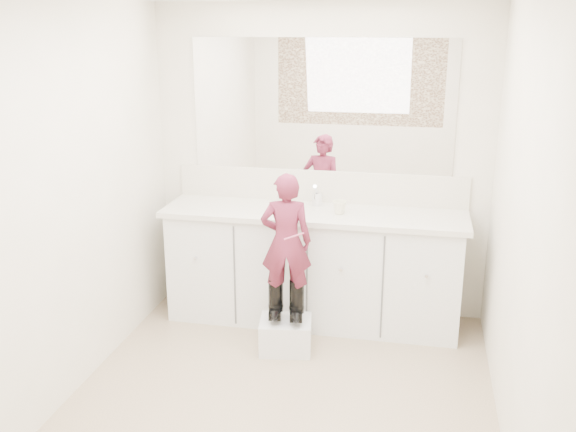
# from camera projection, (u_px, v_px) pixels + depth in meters

# --- Properties ---
(floor) EXTENTS (3.00, 3.00, 0.00)m
(floor) POSITION_uv_depth(u_px,v_px,m) (279.00, 405.00, 3.92)
(floor) COLOR #877458
(floor) RESTS_ON ground
(wall_back) EXTENTS (2.60, 0.00, 2.60)m
(wall_back) POSITION_uv_depth(u_px,v_px,m) (320.00, 163.00, 4.98)
(wall_back) COLOR beige
(wall_back) RESTS_ON floor
(wall_front) EXTENTS (2.60, 0.00, 2.60)m
(wall_front) POSITION_uv_depth(u_px,v_px,m) (180.00, 344.00, 2.17)
(wall_front) COLOR beige
(wall_front) RESTS_ON floor
(wall_left) EXTENTS (0.00, 3.00, 3.00)m
(wall_left) POSITION_uv_depth(u_px,v_px,m) (66.00, 205.00, 3.83)
(wall_left) COLOR beige
(wall_left) RESTS_ON floor
(wall_right) EXTENTS (0.00, 3.00, 3.00)m
(wall_right) POSITION_uv_depth(u_px,v_px,m) (522.00, 233.00, 3.32)
(wall_right) COLOR beige
(wall_right) RESTS_ON floor
(vanity_cabinet) EXTENTS (2.20, 0.55, 0.85)m
(vanity_cabinet) POSITION_uv_depth(u_px,v_px,m) (313.00, 268.00, 4.95)
(vanity_cabinet) COLOR silver
(vanity_cabinet) RESTS_ON floor
(countertop) EXTENTS (2.28, 0.58, 0.04)m
(countertop) POSITION_uv_depth(u_px,v_px,m) (314.00, 214.00, 4.81)
(countertop) COLOR beige
(countertop) RESTS_ON vanity_cabinet
(backsplash) EXTENTS (2.28, 0.03, 0.25)m
(backsplash) POSITION_uv_depth(u_px,v_px,m) (320.00, 186.00, 5.02)
(backsplash) COLOR beige
(backsplash) RESTS_ON countertop
(mirror) EXTENTS (2.00, 0.02, 1.00)m
(mirror) POSITION_uv_depth(u_px,v_px,m) (321.00, 106.00, 4.84)
(mirror) COLOR white
(mirror) RESTS_ON wall_back
(dot_panel) EXTENTS (2.00, 0.01, 1.20)m
(dot_panel) POSITION_uv_depth(u_px,v_px,m) (175.00, 216.00, 2.05)
(dot_panel) COLOR #472819
(dot_panel) RESTS_ON wall_front
(faucet) EXTENTS (0.08, 0.08, 0.10)m
(faucet) POSITION_uv_depth(u_px,v_px,m) (317.00, 199.00, 4.94)
(faucet) COLOR silver
(faucet) RESTS_ON countertop
(cup) EXTENTS (0.13, 0.13, 0.10)m
(cup) POSITION_uv_depth(u_px,v_px,m) (340.00, 207.00, 4.72)
(cup) COLOR beige
(cup) RESTS_ON countertop
(soap_bottle) EXTENTS (0.10, 0.10, 0.19)m
(soap_bottle) POSITION_uv_depth(u_px,v_px,m) (284.00, 199.00, 4.78)
(soap_bottle) COLOR beige
(soap_bottle) RESTS_ON countertop
(step_stool) EXTENTS (0.40, 0.35, 0.23)m
(step_stool) POSITION_uv_depth(u_px,v_px,m) (286.00, 335.00, 4.56)
(step_stool) COLOR silver
(step_stool) RESTS_ON floor
(boot_left) EXTENTS (0.14, 0.21, 0.30)m
(boot_left) POSITION_uv_depth(u_px,v_px,m) (276.00, 299.00, 4.51)
(boot_left) COLOR black
(boot_left) RESTS_ON step_stool
(boot_right) EXTENTS (0.14, 0.21, 0.30)m
(boot_right) POSITION_uv_depth(u_px,v_px,m) (297.00, 300.00, 4.48)
(boot_right) COLOR black
(boot_right) RESTS_ON step_stool
(toddler) EXTENTS (0.38, 0.28, 0.96)m
(toddler) POSITION_uv_depth(u_px,v_px,m) (286.00, 242.00, 4.37)
(toddler) COLOR #A13152
(toddler) RESTS_ON step_stool
(toothbrush) EXTENTS (0.14, 0.03, 0.06)m
(toothbrush) POSITION_uv_depth(u_px,v_px,m) (294.00, 236.00, 4.27)
(toothbrush) COLOR #CF5074
(toothbrush) RESTS_ON toddler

